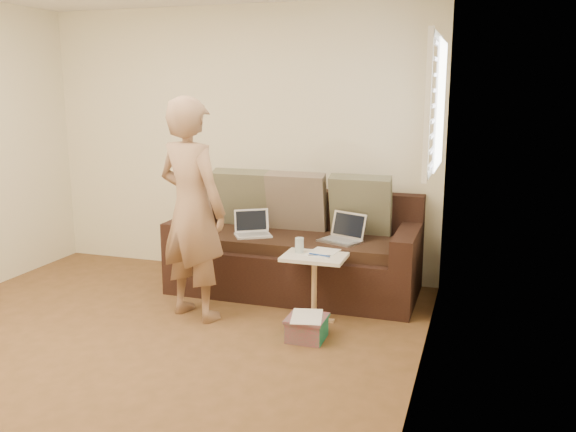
{
  "coord_description": "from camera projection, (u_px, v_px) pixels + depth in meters",
  "views": [
    {
      "loc": [
        2.34,
        -3.32,
        1.83
      ],
      "look_at": [
        0.8,
        1.4,
        0.78
      ],
      "focal_mm": 37.96,
      "sensor_mm": 36.0,
      "label": 1
    }
  ],
  "objects": [
    {
      "name": "laptop_white",
      "position": [
        253.0,
        236.0,
        5.47
      ],
      "size": [
        0.39,
        0.36,
        0.23
      ],
      "primitive_type": null,
      "rotation": [
        0.0,
        0.0,
        0.55
      ],
      "color": "white",
      "rests_on": "sofa"
    },
    {
      "name": "pillow_left",
      "position": [
        243.0,
        198.0,
        5.85
      ],
      "size": [
        0.55,
        0.29,
        0.57
      ],
      "primitive_type": null,
      "rotation": [
        0.28,
        0.0,
        0.0
      ],
      "color": "#5A5942",
      "rests_on": "sofa"
    },
    {
      "name": "window_blinds",
      "position": [
        436.0,
        105.0,
        4.63
      ],
      "size": [
        0.12,
        0.88,
        1.08
      ],
      "primitive_type": null,
      "color": "white",
      "rests_on": "wall_right"
    },
    {
      "name": "side_table",
      "position": [
        314.0,
        288.0,
        4.83
      ],
      "size": [
        0.49,
        0.34,
        0.54
      ],
      "primitive_type": null,
      "color": "silver",
      "rests_on": "ground"
    },
    {
      "name": "floor",
      "position": [
        114.0,
        360.0,
        4.17
      ],
      "size": [
        4.5,
        4.5,
        0.0
      ],
      "primitive_type": "plane",
      "color": "brown",
      "rests_on": "ground"
    },
    {
      "name": "pillow_right",
      "position": [
        361.0,
        205.0,
        5.48
      ],
      "size": [
        0.55,
        0.28,
        0.57
      ],
      "primitive_type": null,
      "rotation": [
        0.26,
        0.0,
        0.0
      ],
      "color": "#5A5942",
      "rests_on": "sofa"
    },
    {
      "name": "wall_right",
      "position": [
        418.0,
        187.0,
        3.3
      ],
      "size": [
        0.0,
        4.5,
        4.5
      ],
      "primitive_type": "plane",
      "rotation": [
        1.57,
        0.0,
        -1.57
      ],
      "color": "beige",
      "rests_on": "ground"
    },
    {
      "name": "scissors",
      "position": [
        320.0,
        255.0,
        4.75
      ],
      "size": [
        0.19,
        0.12,
        0.02
      ],
      "primitive_type": null,
      "rotation": [
        0.0,
        0.0,
        0.12
      ],
      "color": "silver",
      "rests_on": "side_table"
    },
    {
      "name": "pillow_mid",
      "position": [
        297.0,
        202.0,
        5.65
      ],
      "size": [
        0.55,
        0.27,
        0.57
      ],
      "primitive_type": null,
      "rotation": [
        0.24,
        0.0,
        0.0
      ],
      "color": "#736052",
      "rests_on": "sofa"
    },
    {
      "name": "wall_back",
      "position": [
        238.0,
        142.0,
        6.0
      ],
      "size": [
        4.0,
        0.0,
        4.0
      ],
      "primitive_type": "plane",
      "rotation": [
        1.57,
        0.0,
        0.0
      ],
      "color": "beige",
      "rests_on": "ground"
    },
    {
      "name": "striped_box",
      "position": [
        307.0,
        328.0,
        4.5
      ],
      "size": [
        0.29,
        0.29,
        0.18
      ],
      "primitive_type": null,
      "color": "#C01C41",
      "rests_on": "ground"
    },
    {
      "name": "sofa",
      "position": [
        295.0,
        246.0,
        5.51
      ],
      "size": [
        2.2,
        0.95,
        0.85
      ],
      "primitive_type": null,
      "color": "black",
      "rests_on": "ground"
    },
    {
      "name": "paper_on_table",
      "position": [
        322.0,
        253.0,
        4.85
      ],
      "size": [
        0.25,
        0.33,
        0.0
      ],
      "primitive_type": null,
      "rotation": [
        0.0,
        0.0,
        -0.14
      ],
      "color": "white",
      "rests_on": "side_table"
    },
    {
      "name": "laptop_silver",
      "position": [
        340.0,
        242.0,
        5.26
      ],
      "size": [
        0.41,
        0.36,
        0.23
      ],
      "primitive_type": null,
      "rotation": [
        0.0,
        0.0,
        -0.39
      ],
      "color": "#B7BABC",
      "rests_on": "sofa"
    },
    {
      "name": "person",
      "position": [
        192.0,
        209.0,
        4.8
      ],
      "size": [
        0.75,
        0.62,
        1.78
      ],
      "primitive_type": "imported",
      "rotation": [
        0.0,
        0.0,
        2.83
      ],
      "color": "#8D684D",
      "rests_on": "ground"
    },
    {
      "name": "drinking_glass",
      "position": [
        299.0,
        245.0,
        4.85
      ],
      "size": [
        0.07,
        0.07,
        0.12
      ],
      "primitive_type": null,
      "color": "silver",
      "rests_on": "side_table"
    }
  ]
}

